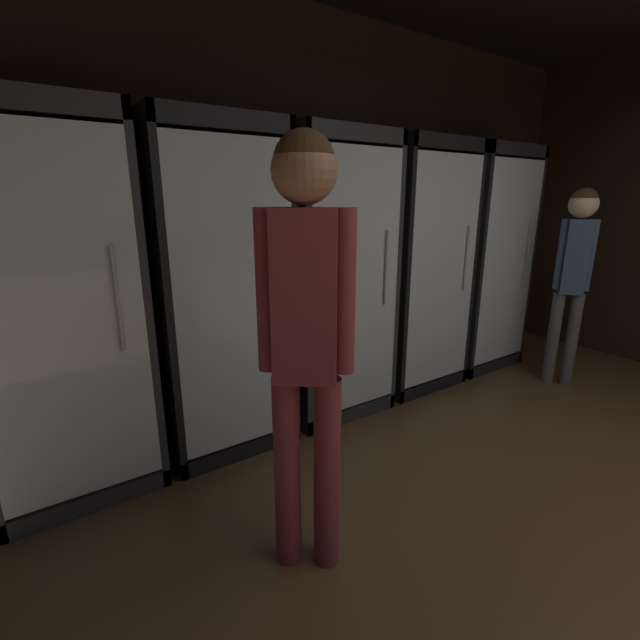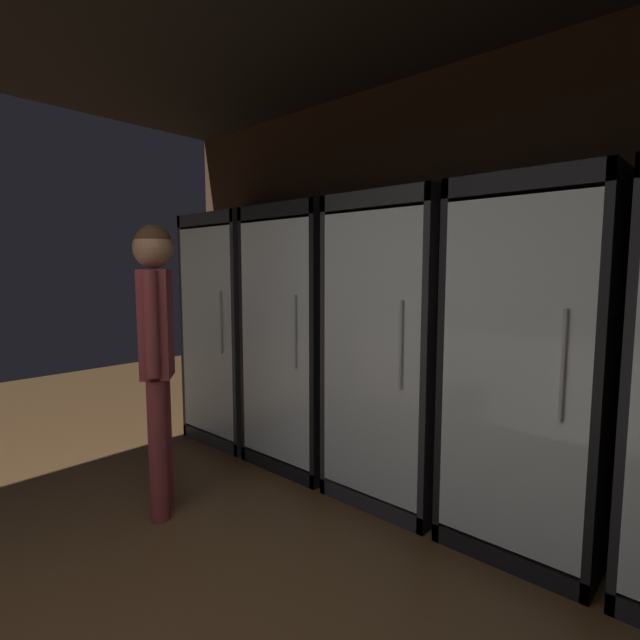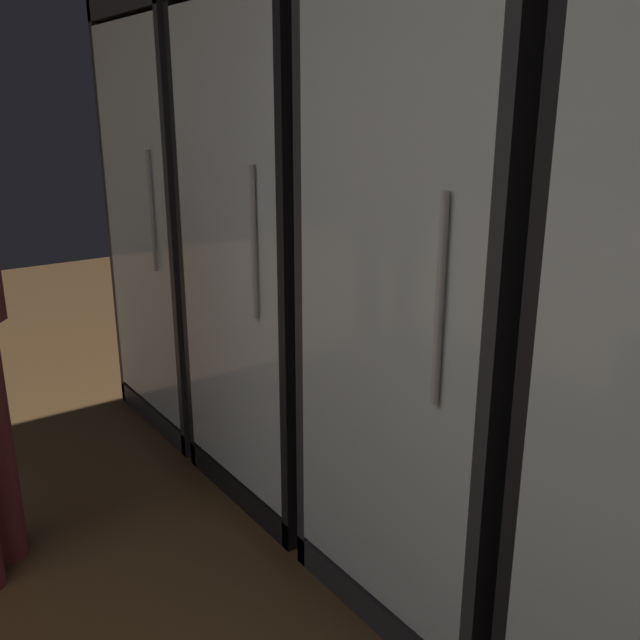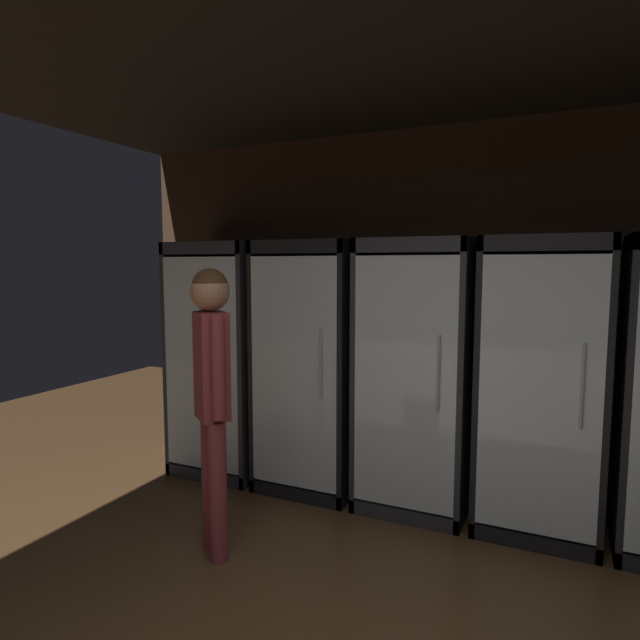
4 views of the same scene
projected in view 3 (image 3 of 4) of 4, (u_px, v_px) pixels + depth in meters
cooler_far_left at (211, 223)px, 3.31m from camera, size 0.78×0.68×1.95m
cooler_left at (312, 254)px, 2.66m from camera, size 0.78×0.68×1.95m
cooler_center at (476, 300)px, 2.01m from camera, size 0.78×0.68×1.95m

